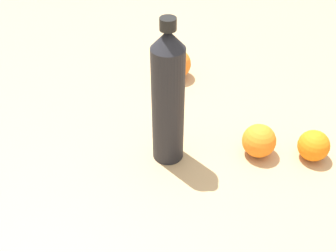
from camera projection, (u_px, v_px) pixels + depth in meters
The scene contains 5 objects.
ground_plane at pixel (195, 146), 0.92m from camera, with size 2.40×2.40×0.00m, color tan.
water_bottle at pixel (168, 98), 0.81m from camera, with size 0.06×0.06×0.31m.
orange_0 at pixel (314, 146), 0.87m from camera, with size 0.07×0.07×0.07m, color orange.
orange_1 at pixel (259, 141), 0.88m from camera, with size 0.07×0.07×0.07m, color orange.
orange_2 at pixel (176, 64), 1.12m from camera, with size 0.08×0.08×0.08m, color orange.
Camera 1 is at (-0.66, -0.20, 0.62)m, focal length 44.84 mm.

